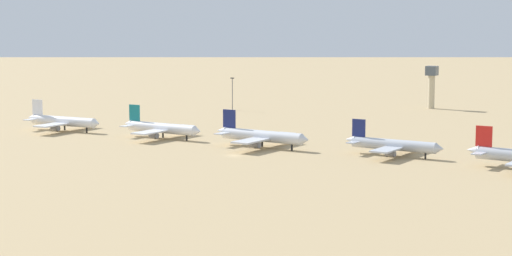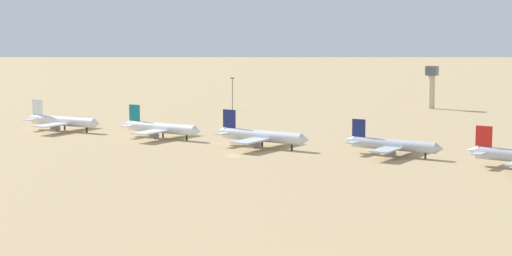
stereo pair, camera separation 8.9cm
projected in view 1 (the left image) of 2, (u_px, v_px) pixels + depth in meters
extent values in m
plane|color=tan|center=(234.00, 155.00, 273.00)|extent=(4000.00, 4000.00, 0.00)
pyramid|color=slate|center=(274.00, 18.00, 1555.68)|extent=(417.83, 384.62, 93.76)
pyramid|color=gray|center=(479.00, 5.00, 1407.02)|extent=(371.08, 318.12, 133.92)
cylinder|color=white|center=(63.00, 121.00, 332.46)|extent=(29.58, 4.24, 3.69)
cone|color=white|center=(97.00, 123.00, 325.03)|extent=(2.83, 3.56, 3.51)
cone|color=white|center=(32.00, 118.00, 339.83)|extent=(3.75, 3.20, 3.14)
cube|color=white|center=(37.00, 107.00, 337.84)|extent=(4.80, 0.55, 6.00)
cube|color=white|center=(44.00, 118.00, 341.63)|extent=(3.07, 6.33, 0.33)
cube|color=white|center=(31.00, 119.00, 335.16)|extent=(3.07, 6.33, 0.33)
cube|color=white|center=(65.00, 123.00, 332.10)|extent=(6.82, 29.63, 0.52)
cylinder|color=slate|center=(79.00, 124.00, 337.91)|extent=(3.36, 2.09, 2.03)
cylinder|color=slate|center=(55.00, 128.00, 325.76)|extent=(3.36, 2.09, 2.03)
cylinder|color=black|center=(87.00, 130.00, 327.62)|extent=(0.65, 0.65, 2.03)
cylinder|color=black|center=(65.00, 128.00, 335.40)|extent=(0.65, 0.65, 2.03)
cylinder|color=black|center=(57.00, 129.00, 331.51)|extent=(0.65, 0.65, 2.03)
cylinder|color=white|center=(162.00, 128.00, 311.55)|extent=(29.54, 5.62, 3.67)
cone|color=white|center=(198.00, 131.00, 302.99)|extent=(2.98, 3.66, 3.49)
cone|color=white|center=(128.00, 124.00, 320.04)|extent=(3.87, 3.36, 3.12)
cube|color=#14727A|center=(135.00, 113.00, 317.84)|extent=(4.79, 0.78, 5.96)
cube|color=white|center=(141.00, 124.00, 321.45)|extent=(3.35, 6.42, 0.33)
cube|color=white|center=(128.00, 126.00, 315.32)|extent=(3.35, 6.42, 0.33)
cube|color=white|center=(164.00, 130.00, 311.12)|extent=(8.19, 29.72, 0.51)
cylinder|color=slate|center=(178.00, 131.00, 316.54)|extent=(3.43, 2.23, 2.02)
cylinder|color=slate|center=(154.00, 136.00, 305.05)|extent=(3.43, 2.23, 2.02)
cylinder|color=black|center=(187.00, 138.00, 305.92)|extent=(0.64, 0.64, 2.02)
cylinder|color=black|center=(163.00, 135.00, 314.48)|extent=(0.64, 0.64, 2.02)
cylinder|color=black|center=(155.00, 136.00, 310.80)|extent=(0.64, 0.64, 2.02)
cylinder|color=silver|center=(262.00, 136.00, 288.87)|extent=(30.79, 6.11, 3.82)
cone|color=silver|center=(305.00, 140.00, 279.84)|extent=(3.13, 3.84, 3.63)
cone|color=silver|center=(222.00, 131.00, 297.83)|extent=(4.06, 3.53, 3.25)
cube|color=navy|center=(229.00, 119.00, 295.52)|extent=(4.99, 0.85, 6.21)
cube|color=silver|center=(236.00, 131.00, 299.27)|extent=(3.54, 6.71, 0.34)
cube|color=silver|center=(223.00, 133.00, 292.92)|extent=(3.54, 6.71, 0.34)
cube|color=silver|center=(264.00, 138.00, 288.43)|extent=(8.78, 30.99, 0.54)
cylinder|color=slate|center=(278.00, 140.00, 294.03)|extent=(3.59, 2.36, 2.10)
cylinder|color=slate|center=(255.00, 145.00, 282.12)|extent=(3.59, 2.36, 2.10)
cylinder|color=black|center=(292.00, 148.00, 282.93)|extent=(0.67, 0.67, 2.10)
cylinder|color=black|center=(262.00, 144.00, 291.92)|extent=(0.67, 0.67, 2.10)
cylinder|color=black|center=(255.00, 145.00, 288.11)|extent=(0.67, 0.67, 2.10)
cylinder|color=silver|center=(394.00, 145.00, 270.87)|extent=(27.98, 5.18, 3.48)
cone|color=silver|center=(440.00, 149.00, 262.83)|extent=(2.81, 3.46, 3.30)
cone|color=silver|center=(350.00, 140.00, 278.85)|extent=(3.65, 3.16, 2.96)
cube|color=navy|center=(359.00, 128.00, 276.78)|extent=(4.54, 0.71, 5.65)
cube|color=silver|center=(363.00, 140.00, 280.21)|extent=(3.14, 6.07, 0.31)
cube|color=silver|center=(354.00, 142.00, 274.38)|extent=(3.14, 6.07, 0.31)
cube|color=silver|center=(396.00, 147.00, 270.47)|extent=(7.61, 28.13, 0.49)
cylinder|color=slate|center=(407.00, 148.00, 275.63)|extent=(3.24, 2.10, 1.91)
cylinder|color=slate|center=(390.00, 153.00, 264.70)|extent=(3.24, 2.10, 1.91)
cylinder|color=black|center=(425.00, 156.00, 265.58)|extent=(0.61, 0.61, 1.91)
cylinder|color=black|center=(392.00, 152.00, 273.65)|extent=(0.61, 0.61, 1.91)
cylinder|color=black|center=(387.00, 154.00, 270.15)|extent=(0.61, 0.61, 1.91)
cone|color=silver|center=(473.00, 150.00, 254.37)|extent=(3.96, 3.44, 3.18)
cube|color=red|center=(484.00, 136.00, 252.11)|extent=(4.88, 0.81, 6.08)
cube|color=silver|center=(488.00, 150.00, 255.79)|extent=(3.43, 6.56, 0.34)
cube|color=silver|center=(479.00, 153.00, 249.56)|extent=(3.43, 6.56, 0.34)
cylinder|color=#C6B793|center=(431.00, 92.00, 417.45)|extent=(3.20, 3.20, 16.09)
cube|color=#4C5660|center=(432.00, 71.00, 416.17)|extent=(5.20, 5.20, 4.54)
cylinder|color=#59595E|center=(232.00, 94.00, 409.96)|extent=(0.36, 0.36, 15.03)
cube|color=#333333|center=(232.00, 78.00, 409.00)|extent=(1.80, 0.50, 0.50)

